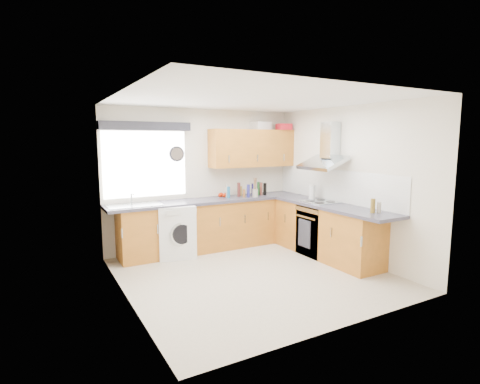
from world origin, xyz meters
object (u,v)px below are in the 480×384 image
oven (319,230)px  upper_cabinets (252,148)px  extractor_hood (326,151)px  washing_machine (176,230)px

oven → upper_cabinets: (-0.55, 1.32, 1.38)m
oven → extractor_hood: size_ratio=1.09×
extractor_hood → upper_cabinets: size_ratio=0.46×
oven → extractor_hood: extractor_hood is taller
upper_cabinets → washing_machine: size_ratio=1.93×
oven → washing_machine: washing_machine is taller
oven → washing_machine: bearing=153.2°
extractor_hood → upper_cabinets: bearing=116.1°
extractor_hood → oven: bearing=180.0°
upper_cabinets → oven: bearing=-67.5°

